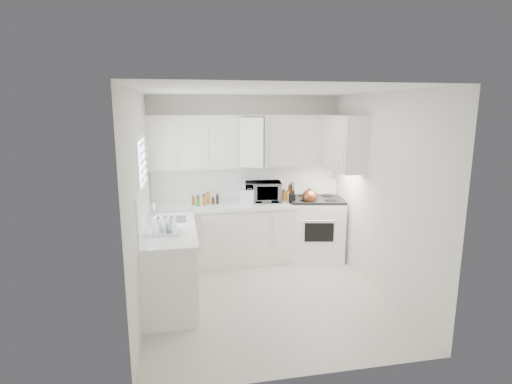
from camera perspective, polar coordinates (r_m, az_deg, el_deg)
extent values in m
plane|color=beige|center=(5.36, 1.48, -14.74)|extent=(3.20, 3.20, 0.00)
plane|color=white|center=(4.80, 1.64, 14.25)|extent=(3.20, 3.20, 0.00)
plane|color=silver|center=(6.46, -1.52, 2.02)|extent=(3.00, 0.00, 3.00)
plane|color=silver|center=(3.43, 7.40, -6.85)|extent=(3.00, 0.00, 3.00)
plane|color=silver|center=(4.83, -16.10, -1.76)|extent=(0.00, 3.20, 3.20)
plane|color=silver|center=(5.44, 17.17, -0.34)|extent=(0.00, 3.20, 3.20)
cube|color=white|center=(6.19, -4.60, -2.00)|extent=(2.24, 0.64, 0.05)
cube|color=white|center=(5.10, -12.19, -5.22)|extent=(0.64, 1.62, 0.05)
cube|color=white|center=(6.47, -1.51, 1.35)|extent=(2.98, 0.02, 0.55)
cube|color=white|center=(5.04, -15.75, -2.07)|extent=(0.02, 1.60, 0.55)
imported|color=gray|center=(6.35, 1.01, 0.38)|extent=(0.60, 0.39, 0.38)
cylinder|color=white|center=(6.36, -1.45, -0.10)|extent=(0.12, 0.12, 0.27)
cylinder|color=brown|center=(6.26, -8.93, -1.09)|extent=(0.06, 0.06, 0.13)
cylinder|color=#367B29|center=(6.17, -8.21, -1.25)|extent=(0.06, 0.06, 0.13)
cylinder|color=#D55E1C|center=(6.27, -7.56, -1.04)|extent=(0.06, 0.06, 0.13)
cylinder|color=gold|center=(6.18, -6.82, -1.19)|extent=(0.06, 0.06, 0.13)
cylinder|color=#592719|center=(6.28, -6.20, -0.99)|extent=(0.06, 0.06, 0.13)
cylinder|color=black|center=(6.19, -5.43, -1.14)|extent=(0.06, 0.06, 0.13)
cylinder|color=#D55E1C|center=(6.50, 3.74, -0.24)|extent=(0.06, 0.06, 0.19)
cylinder|color=gold|center=(6.45, 4.35, -0.33)|extent=(0.06, 0.06, 0.19)
cylinder|color=#592719|center=(6.52, 4.68, -0.20)|extent=(0.06, 0.06, 0.19)
cylinder|color=black|center=(6.48, 5.29, -0.29)|extent=(0.06, 0.06, 0.19)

